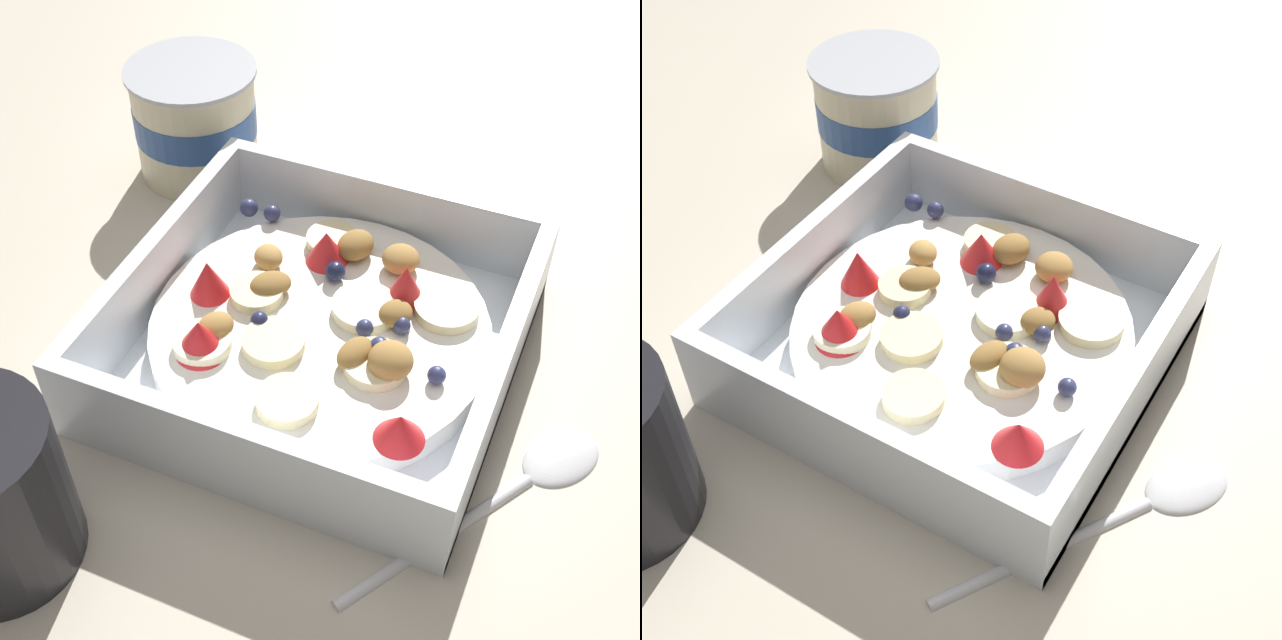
{
  "view_description": "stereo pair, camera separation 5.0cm",
  "coord_description": "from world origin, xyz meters",
  "views": [
    {
      "loc": [
        0.13,
        -0.32,
        0.39
      ],
      "look_at": [
        -0.01,
        0.01,
        0.03
      ],
      "focal_mm": 49.28,
      "sensor_mm": 36.0,
      "label": 1
    },
    {
      "loc": [
        0.17,
        -0.29,
        0.39
      ],
      "look_at": [
        -0.01,
        0.01,
        0.03
      ],
      "focal_mm": 49.28,
      "sensor_mm": 36.0,
      "label": 2
    }
  ],
  "objects": [
    {
      "name": "spoon",
      "position": [
        0.13,
        -0.03,
        0.0
      ],
      "size": [
        0.11,
        0.16,
        0.01
      ],
      "color": "silver",
      "rests_on": "ground"
    },
    {
      "name": "yogurt_cup",
      "position": [
        -0.16,
        0.15,
        0.04
      ],
      "size": [
        0.09,
        0.09,
        0.08
      ],
      "color": "beige",
      "rests_on": "ground"
    },
    {
      "name": "fruit_bowl",
      "position": [
        -0.01,
        0.01,
        0.02
      ],
      "size": [
        0.22,
        0.22,
        0.06
      ],
      "color": "white",
      "rests_on": "ground"
    },
    {
      "name": "ground_plane",
      "position": [
        0.0,
        0.0,
        0.0
      ],
      "size": [
        2.4,
        2.4,
        0.0
      ],
      "primitive_type": "plane",
      "color": "beige"
    }
  ]
}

